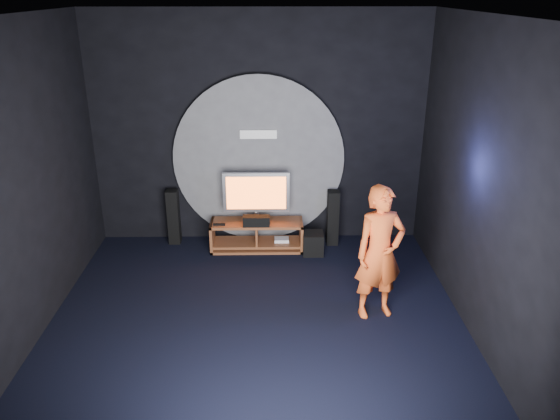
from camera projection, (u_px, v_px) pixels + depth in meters
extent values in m
plane|color=black|center=(257.00, 324.00, 6.55)|extent=(5.00, 5.00, 0.00)
cube|color=black|center=(258.00, 131.00, 8.19)|extent=(5.00, 0.04, 3.50)
cube|color=black|center=(244.00, 317.00, 3.57)|extent=(5.00, 0.04, 3.50)
cube|color=black|center=(21.00, 188.00, 5.84)|extent=(0.04, 5.00, 3.50)
cube|color=black|center=(484.00, 186.00, 5.92)|extent=(0.04, 5.00, 3.50)
cube|color=black|center=(251.00, 15.00, 5.22)|extent=(5.00, 5.00, 0.01)
cylinder|color=#515156|center=(259.00, 160.00, 8.31)|extent=(2.60, 0.08, 2.60)
cube|color=white|center=(258.00, 134.00, 8.10)|extent=(0.55, 0.03, 0.13)
cube|color=brown|center=(257.00, 223.00, 8.28)|extent=(1.40, 0.45, 0.04)
cube|color=brown|center=(257.00, 243.00, 8.40)|extent=(1.36, 0.42, 0.04)
cube|color=brown|center=(212.00, 235.00, 8.35)|extent=(0.04, 0.45, 0.45)
cube|color=brown|center=(301.00, 235.00, 8.37)|extent=(0.04, 0.45, 0.45)
cube|color=brown|center=(257.00, 233.00, 8.34)|extent=(0.03, 0.40, 0.29)
cube|color=brown|center=(257.00, 247.00, 8.43)|extent=(1.40, 0.45, 0.04)
cube|color=white|center=(282.00, 240.00, 8.39)|extent=(0.22, 0.16, 0.05)
cube|color=#ADAEB5|center=(257.00, 219.00, 8.33)|extent=(0.36, 0.22, 0.04)
cylinder|color=#ADAEB5|center=(257.00, 214.00, 8.30)|extent=(0.07, 0.07, 0.10)
cube|color=#ADAEB5|center=(256.00, 192.00, 8.17)|extent=(1.00, 0.06, 0.62)
cube|color=orange|center=(256.00, 193.00, 8.13)|extent=(0.89, 0.01, 0.51)
cube|color=black|center=(256.00, 221.00, 8.11)|extent=(0.40, 0.15, 0.15)
cube|color=black|center=(219.00, 224.00, 8.15)|extent=(0.18, 0.05, 0.02)
cube|color=black|center=(174.00, 217.00, 8.48)|extent=(0.17, 0.19, 0.87)
cube|color=black|center=(333.00, 218.00, 8.45)|extent=(0.17, 0.19, 0.87)
cube|color=black|center=(313.00, 243.00, 8.22)|extent=(0.31, 0.31, 0.34)
imported|color=#E8551F|center=(380.00, 253.00, 6.45)|extent=(0.69, 0.53, 1.67)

